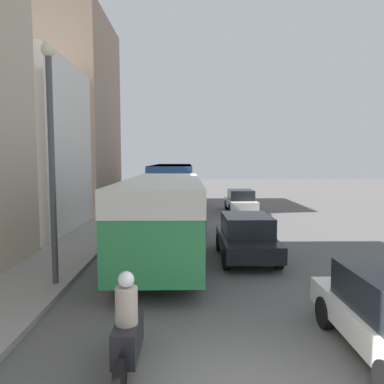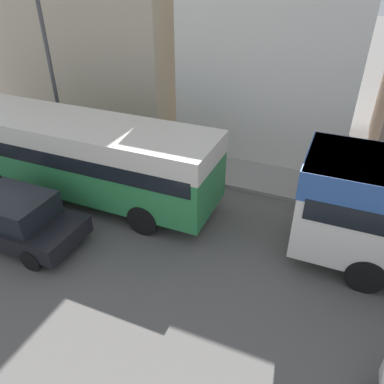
% 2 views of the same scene
% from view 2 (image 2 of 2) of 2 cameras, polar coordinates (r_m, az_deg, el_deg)
% --- Properties ---
extents(building_midblock, '(5.70, 6.86, 8.00)m').
position_cam_2_polar(building_midblock, '(17.15, 12.93, 20.23)').
color(building_midblock, silver).
rests_on(building_midblock, ground_plane).
extents(bus_lead, '(2.55, 9.62, 2.82)m').
position_cam_2_polar(bus_lead, '(13.25, -16.69, 6.36)').
color(bus_lead, '#2D8447').
rests_on(bus_lead, ground_plane).
extents(car_far_curb, '(1.90, 3.98, 1.56)m').
position_cam_2_polar(car_far_curb, '(12.17, -25.18, -3.65)').
color(car_far_curb, black).
rests_on(car_far_curb, ground_plane).
extents(pedestrian_near_curb, '(0.33, 0.33, 1.69)m').
position_cam_2_polar(pedestrian_near_curb, '(13.45, 18.97, 2.39)').
color(pedestrian_near_curb, '#232838').
rests_on(pedestrian_near_curb, sidewalk).
extents(lamp_post, '(0.36, 0.36, 6.33)m').
position_cam_2_polar(lamp_post, '(16.63, -20.93, 18.26)').
color(lamp_post, '#47474C').
rests_on(lamp_post, sidewalk).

